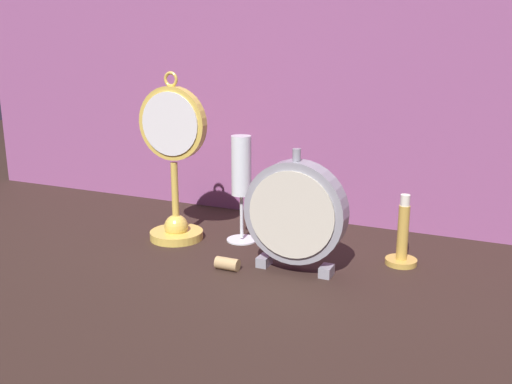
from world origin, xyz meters
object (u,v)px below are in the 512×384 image
Objects in this scene: pocket_watch_on_stand at (174,169)px; champagne_flute at (241,175)px; brass_candlestick at (402,242)px; wine_cork at (227,264)px; mantel_clock_silver at (295,213)px.

champagne_flute is (0.13, 0.04, -0.01)m from pocket_watch_on_stand.
pocket_watch_on_stand is 0.46m from brass_candlestick.
pocket_watch_on_stand is 7.95× the size of wine_cork.
champagne_flute is (-0.15, 0.11, 0.03)m from mantel_clock_silver.
wine_cork is at bearing -31.63° from pocket_watch_on_stand.
brass_candlestick is at bearing 29.10° from wine_cork.
brass_candlestick is 0.31m from wine_cork.
pocket_watch_on_stand is 1.57× the size of champagne_flute.
wine_cork is at bearing -73.75° from champagne_flute.
champagne_flute is at bearing 19.36° from pocket_watch_on_stand.
brass_candlestick is at bearing 33.55° from mantel_clock_silver.
mantel_clock_silver is at bearing -146.45° from brass_candlestick.
champagne_flute is 0.20m from wine_cork.
pocket_watch_on_stand reaches higher than wine_cork.
pocket_watch_on_stand is at bearing -173.88° from brass_candlestick.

